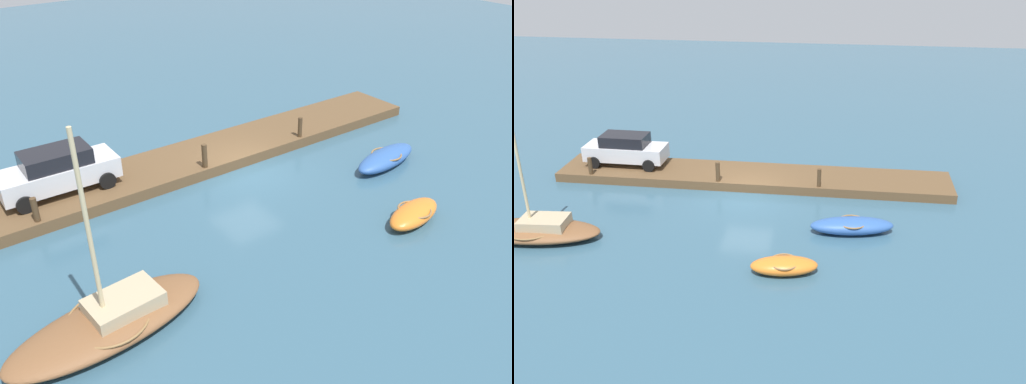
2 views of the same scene
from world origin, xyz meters
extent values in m
plane|color=#33566B|center=(0.00, 0.00, 0.00)|extent=(84.00, 84.00, 0.00)
cube|color=brown|center=(0.00, -1.91, 0.23)|extent=(20.31, 3.01, 0.46)
ellipsoid|color=brown|center=(8.23, 5.27, 0.32)|extent=(5.82, 2.58, 0.63)
torus|color=olive|center=(8.23, 5.27, 0.49)|extent=(2.38, 2.38, 0.07)
cube|color=tan|center=(7.74, 5.24, 0.73)|extent=(2.04, 1.40, 0.45)
cylinder|color=#C6B284|center=(8.33, 5.28, 3.24)|extent=(0.12, 0.12, 5.47)
ellipsoid|color=orange|center=(-2.61, 6.61, 0.32)|extent=(2.73, 1.51, 0.64)
torus|color=olive|center=(-2.61, 6.61, 0.50)|extent=(1.36, 1.36, 0.07)
ellipsoid|color=#2D569E|center=(-5.17, 3.07, 0.35)|extent=(3.74, 1.72, 0.69)
torus|color=olive|center=(-5.17, 3.07, 0.54)|extent=(1.46, 1.46, 0.07)
cylinder|color=#47331E|center=(-3.53, -0.65, 0.92)|extent=(0.20, 0.20, 0.92)
cylinder|color=#47331E|center=(1.54, -0.65, 0.96)|extent=(0.22, 0.22, 1.00)
cylinder|color=#47331E|center=(8.26, -0.65, 0.91)|extent=(0.21, 0.21, 0.90)
cube|color=silver|center=(6.89, -2.21, 1.17)|extent=(4.31, 1.66, 0.78)
cube|color=black|center=(6.89, -2.21, 1.85)|extent=(2.42, 1.44, 0.59)
cylinder|color=black|center=(8.40, -1.42, 0.78)|extent=(0.64, 0.23, 0.64)
cylinder|color=black|center=(8.37, -3.03, 0.78)|extent=(0.64, 0.23, 0.64)
cylinder|color=black|center=(5.40, -1.38, 0.78)|extent=(0.64, 0.23, 0.64)
cylinder|color=black|center=(5.37, -2.99, 0.78)|extent=(0.64, 0.23, 0.64)
camera|label=1|loc=(11.36, 16.02, 10.42)|focal=37.30mm
camera|label=2|loc=(-4.54, 24.97, 11.96)|focal=39.84mm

